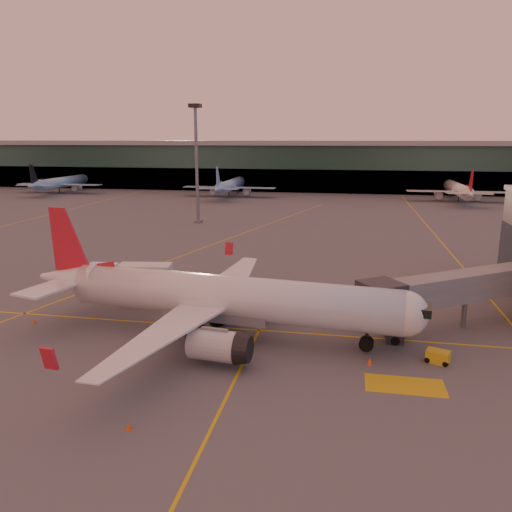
% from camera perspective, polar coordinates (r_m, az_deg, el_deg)
% --- Properties ---
extents(ground, '(600.00, 600.00, 0.00)m').
position_cam_1_polar(ground, '(46.31, -6.98, -10.26)').
color(ground, '#4C4F54').
rests_on(ground, ground).
extents(taxi_markings, '(100.12, 173.00, 0.01)m').
position_cam_1_polar(taxi_markings, '(89.23, -2.90, 1.37)').
color(taxi_markings, gold).
rests_on(taxi_markings, ground).
extents(terminal, '(400.00, 20.00, 17.60)m').
position_cam_1_polar(terminal, '(182.89, 6.60, 10.19)').
color(terminal, '#19382D').
rests_on(terminal, ground).
extents(mast_west_near, '(2.40, 2.40, 25.60)m').
position_cam_1_polar(mast_west_near, '(111.49, -6.83, 11.38)').
color(mast_west_near, slate).
rests_on(mast_west_near, ground).
extents(distant_aircraft_row, '(350.00, 34.00, 13.00)m').
position_cam_1_polar(distant_aircraft_row, '(159.45, 9.79, 6.48)').
color(distant_aircraft_row, '#82AEDA').
rests_on(distant_aircraft_row, ground).
extents(main_airplane, '(38.79, 35.04, 11.71)m').
position_cam_1_polar(main_airplane, '(47.22, -4.45, -4.79)').
color(main_airplane, white).
rests_on(main_airplane, ground).
extents(jet_bridge, '(22.18, 16.56, 5.82)m').
position_cam_1_polar(jet_bridge, '(54.45, 23.94, -3.22)').
color(jet_bridge, slate).
rests_on(jet_bridge, ground).
extents(catering_truck, '(6.16, 3.35, 4.55)m').
position_cam_1_polar(catering_truck, '(58.15, -12.45, -2.83)').
color(catering_truck, '#C5451C').
rests_on(catering_truck, ground).
extents(gpu_cart, '(2.17, 1.76, 1.10)m').
position_cam_1_polar(gpu_cart, '(45.40, 20.07, -10.77)').
color(gpu_cart, gold).
rests_on(gpu_cart, ground).
extents(pushback_tug, '(3.74, 2.95, 1.70)m').
position_cam_1_polar(pushback_tug, '(54.12, 12.21, -6.15)').
color(pushback_tug, black).
rests_on(pushback_tug, ground).
extents(cone_nose, '(0.47, 0.47, 0.59)m').
position_cam_1_polar(cone_nose, '(47.18, 20.14, -10.18)').
color(cone_nose, '#F04E0C').
rests_on(cone_nose, ground).
extents(cone_tail, '(0.38, 0.38, 0.48)m').
position_cam_1_polar(cone_tail, '(56.04, -24.05, -6.85)').
color(cone_tail, '#F04E0C').
rests_on(cone_tail, ground).
extents(cone_wing_right, '(0.39, 0.39, 0.50)m').
position_cam_1_polar(cone_wing_right, '(35.15, -14.34, -18.33)').
color(cone_wing_right, '#F04E0C').
rests_on(cone_wing_right, ground).
extents(cone_wing_left, '(0.40, 0.40, 0.51)m').
position_cam_1_polar(cone_wing_left, '(62.98, 0.09, -3.48)').
color(cone_wing_left, '#F04E0C').
rests_on(cone_wing_left, ground).
extents(cone_fwd, '(0.47, 0.47, 0.60)m').
position_cam_1_polar(cone_fwd, '(43.51, 12.87, -11.70)').
color(cone_fwd, '#F04E0C').
rests_on(cone_fwd, ground).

